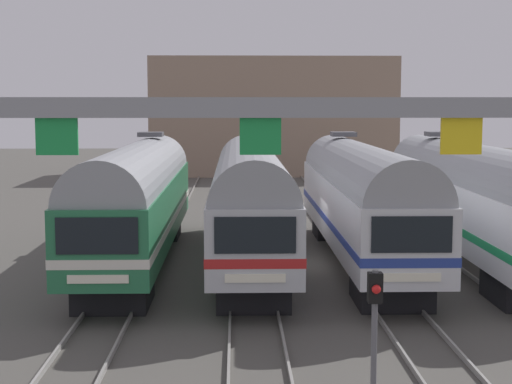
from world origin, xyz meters
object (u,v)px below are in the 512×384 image
at_px(commuter_train_silver, 360,196).
at_px(yard_signal_mast, 375,317).
at_px(commuter_train_white, 470,196).
at_px(commuter_train_green, 138,197).
at_px(commuter_train_stainless, 249,197).
at_px(catenary_gantry, 361,159).

bearing_deg(commuter_train_silver, yard_signal_mast, -98.05).
height_order(commuter_train_silver, yard_signal_mast, commuter_train_silver).
bearing_deg(commuter_train_white, commuter_train_green, 180.00).
distance_m(commuter_train_stainless, commuter_train_silver, 4.38).
bearing_deg(catenary_gantry, commuter_train_silver, 80.78).
height_order(commuter_train_silver, commuter_train_white, same).
xyz_separation_m(commuter_train_green, commuter_train_silver, (8.76, 0.00, 0.00)).
relative_size(commuter_train_green, yard_signal_mast, 5.83).
bearing_deg(commuter_train_silver, commuter_train_stainless, -179.94).
bearing_deg(commuter_train_stainless, yard_signal_mast, -81.95).
bearing_deg(commuter_train_green, commuter_train_stainless, -0.06).
height_order(catenary_gantry, yard_signal_mast, catenary_gantry).
bearing_deg(yard_signal_mast, commuter_train_green, 112.99).
xyz_separation_m(commuter_train_stainless, yard_signal_mast, (2.19, -15.48, -0.53)).
bearing_deg(catenary_gantry, commuter_train_white, 64.04).
bearing_deg(commuter_train_stainless, catenary_gantry, -80.78).
relative_size(commuter_train_green, catenary_gantry, 0.98).
distance_m(catenary_gantry, yard_signal_mast, 3.58).
bearing_deg(commuter_train_white, catenary_gantry, -115.96).
bearing_deg(commuter_train_silver, commuter_train_green, 180.00).
distance_m(commuter_train_silver, commuter_train_white, 4.38).
distance_m(commuter_train_stainless, commuter_train_white, 8.76).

